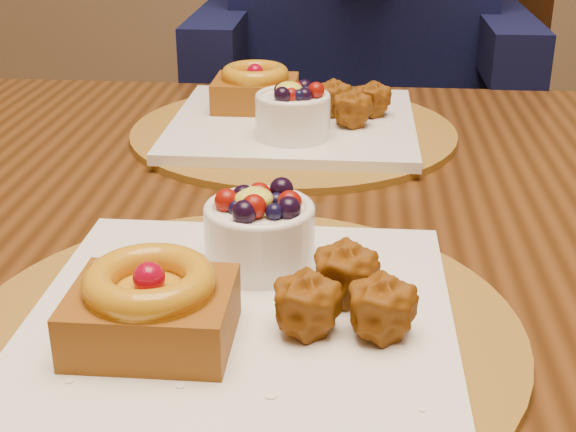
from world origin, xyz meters
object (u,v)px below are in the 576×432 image
(dining_table, at_px, (275,282))
(place_setting_far, at_px, (291,118))
(place_setting_near, at_px, (239,306))
(chair_far, at_px, (419,160))

(dining_table, xyz_separation_m, place_setting_far, (-0.00, 0.22, 0.10))
(place_setting_near, xyz_separation_m, place_setting_far, (0.00, 0.43, -0.00))
(dining_table, bearing_deg, chair_far, 76.47)
(place_setting_far, distance_m, chair_far, 0.72)
(place_setting_near, bearing_deg, dining_table, 89.45)
(dining_table, relative_size, place_setting_far, 4.21)
(place_setting_near, bearing_deg, chair_far, 79.04)
(dining_table, distance_m, place_setting_near, 0.24)
(dining_table, relative_size, chair_far, 1.76)
(chair_far, bearing_deg, dining_table, -91.98)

